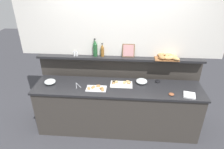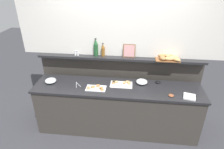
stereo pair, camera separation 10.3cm
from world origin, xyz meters
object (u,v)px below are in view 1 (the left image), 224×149
glass_bowl_medium (50,82)px  condiment_bowl_teal (171,94)px  sandwich_platter_side (121,84)px  salt_shaker (74,54)px  sandwich_platter_front (96,88)px  wine_bottle_green (95,48)px  napkin_stack (189,95)px  bread_basket (168,57)px  condiment_bowl_cream (158,81)px  framed_picture (128,51)px  vinegar_bottle_amber (102,51)px  pepper_shaker (77,54)px  serving_tongs (77,85)px  glass_bowl_large (142,81)px

glass_bowl_medium → condiment_bowl_teal: bearing=-5.5°
sandwich_platter_side → salt_shaker: (-0.85, 0.33, 0.39)m
sandwich_platter_front → wine_bottle_green: size_ratio=1.03×
wine_bottle_green → napkin_stack: bearing=-21.9°
napkin_stack → bread_basket: 0.74m
sandwich_platter_side → bread_basket: 0.93m
sandwich_platter_front → glass_bowl_medium: size_ratio=1.74×
bread_basket → condiment_bowl_cream: bearing=-130.8°
glass_bowl_medium → sandwich_platter_front: bearing=-7.5°
condiment_bowl_cream → framed_picture: size_ratio=0.38×
sandwich_platter_front → framed_picture: bearing=47.4°
salt_shaker → vinegar_bottle_amber: bearing=3.0°
salt_shaker → pepper_shaker: (0.04, 0.00, 0.00)m
serving_tongs → salt_shaker: size_ratio=2.09×
serving_tongs → bread_basket: (1.51, 0.40, 0.39)m
glass_bowl_large → salt_shaker: salt_shaker is taller
condiment_bowl_teal → condiment_bowl_cream: bearing=112.7°
glass_bowl_medium → framed_picture: 1.44m
sandwich_platter_side → wine_bottle_green: bearing=143.6°
wine_bottle_green → glass_bowl_medium: bearing=-149.6°
sandwich_platter_side → wine_bottle_green: wine_bottle_green is taller
vinegar_bottle_amber → sandwich_platter_front: bearing=-94.5°
condiment_bowl_cream → vinegar_bottle_amber: size_ratio=0.37×
napkin_stack → framed_picture: (-0.95, 0.63, 0.46)m
sandwich_platter_side → glass_bowl_large: size_ratio=1.94×
condiment_bowl_cream → framed_picture: 0.73m
serving_tongs → pepper_shaker: (-0.07, 0.42, 0.39)m
sandwich_platter_front → napkin_stack: bearing=-3.5°
sandwich_platter_front → vinegar_bottle_amber: size_ratio=1.37×
vinegar_bottle_amber → bread_basket: 1.14m
sandwich_platter_side → napkin_stack: size_ratio=2.16×
glass_bowl_large → condiment_bowl_teal: glass_bowl_large is taller
salt_shaker → serving_tongs: bearing=-74.3°
condiment_bowl_teal → framed_picture: (-0.68, 0.62, 0.45)m
glass_bowl_medium → bread_basket: bread_basket is taller
framed_picture → vinegar_bottle_amber: bearing=-178.4°
pepper_shaker → bread_basket: (1.59, -0.02, -0.00)m
glass_bowl_medium → salt_shaker: bearing=48.4°
sandwich_platter_front → glass_bowl_large: glass_bowl_large is taller
napkin_stack → vinegar_bottle_amber: size_ratio=0.72×
salt_shaker → pepper_shaker: 0.04m
framed_picture → glass_bowl_large: bearing=-50.9°
glass_bowl_medium → condiment_bowl_cream: bearing=6.1°
vinegar_bottle_amber → glass_bowl_medium: bearing=-153.5°
glass_bowl_medium → condiment_bowl_cream: (1.82, 0.19, -0.02)m
condiment_bowl_cream → framed_picture: bearing=155.2°
glass_bowl_large → glass_bowl_medium: 1.55m
condiment_bowl_teal → serving_tongs: condiment_bowl_teal is taller
sandwich_platter_side → wine_bottle_green: size_ratio=1.16×
wine_bottle_green → salt_shaker: (-0.37, -0.03, -0.10)m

